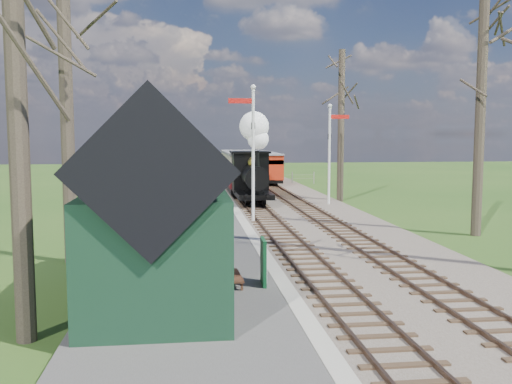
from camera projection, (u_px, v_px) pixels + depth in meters
ground at (398, 365)px, 10.01m from camera, size 140.00×140.00×0.00m
distant_hills at (227, 288)px, 75.40m from camera, size 114.40×48.00×22.02m
ballast_bed at (276, 206)px, 31.89m from camera, size 8.00×60.00×0.10m
track_near at (253, 205)px, 31.73m from camera, size 1.60×60.00×0.15m
track_far at (299, 204)px, 32.04m from camera, size 1.60×60.00×0.15m
platform at (191, 230)px, 23.41m from camera, size 5.00×44.00×0.20m
coping_strip at (247, 229)px, 23.68m from camera, size 0.40×44.00×0.21m
station_shed at (159, 211)px, 13.22m from camera, size 3.25×6.30×4.78m
semaphore_near at (252, 144)px, 25.35m from camera, size 1.22×0.24×6.22m
semaphore_far at (331, 146)px, 31.92m from camera, size 1.22×0.24×5.72m
bare_trees at (331, 100)px, 19.62m from camera, size 15.51×22.39×12.00m
fence_line at (237, 178)px, 45.55m from camera, size 12.60×0.08×1.00m
locomotive at (252, 165)px, 31.83m from camera, size 2.01×4.69×5.03m
coach at (242, 170)px, 37.90m from camera, size 2.35×8.05×2.47m
red_carriage_a at (267, 168)px, 44.54m from camera, size 1.94×4.79×2.04m
red_carriage_b at (259, 164)px, 49.97m from camera, size 1.94×4.79×2.04m
sign_board at (264, 262)px, 14.56m from camera, size 0.13×0.81×1.18m
bench at (229, 270)px, 14.56m from camera, size 0.46×1.39×0.78m
person at (226, 250)px, 15.72m from camera, size 0.49×0.57×1.33m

